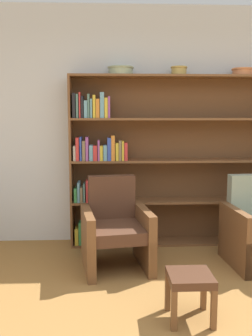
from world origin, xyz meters
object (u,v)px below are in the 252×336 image
(bookshelf, at_px, (157,163))
(bowl_copper, at_px, (243,71))
(bowl_brass, at_px, (121,70))
(footstool, at_px, (190,283))
(armchair_leather, at_px, (115,229))
(bowl_slate, at_px, (179,70))

(bookshelf, bearing_deg, bowl_copper, -1.32)
(bowl_brass, bearing_deg, footstool, -75.10)
(bowl_brass, bearing_deg, bookshelf, 3.03)
(armchair_leather, bearing_deg, footstool, 108.29)
(bowl_brass, distance_m, footstool, 2.45)
(bowl_slate, distance_m, armchair_leather, 1.89)
(bowl_slate, bearing_deg, bowl_copper, 0.00)
(bowl_copper, bearing_deg, armchair_leather, -155.78)
(bowl_slate, xyz_separation_m, armchair_leather, (-0.73, -0.65, -1.62))
(bowl_copper, bearing_deg, bowl_brass, 180.00)
(armchair_leather, bearing_deg, bookshelf, -134.98)
(bowl_brass, xyz_separation_m, bowl_slate, (0.65, 0.00, 0.00))
(bookshelf, xyz_separation_m, armchair_leather, (-0.50, -0.68, -0.57))
(bowl_copper, xyz_separation_m, armchair_leather, (-1.46, -0.65, -1.61))
(bowl_brass, distance_m, bowl_copper, 1.38)
(bookshelf, bearing_deg, footstool, -89.00)
(bowl_brass, xyz_separation_m, footstool, (0.45, -1.69, -1.72))
(bowl_copper, height_order, armchair_leather, bowl_copper)
(armchair_leather, bearing_deg, bowl_brass, -105.46)
(bowl_slate, xyz_separation_m, footstool, (-0.20, -1.69, -1.72))
(bowl_slate, height_order, bowl_copper, bowl_slate)
(bookshelf, xyz_separation_m, bowl_brass, (-0.42, -0.02, 1.05))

